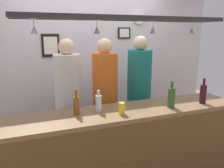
{
  "coord_description": "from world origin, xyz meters",
  "views": [
    {
      "loc": [
        -0.98,
        -2.47,
        1.79
      ],
      "look_at": [
        0.0,
        0.1,
        1.15
      ],
      "focal_mm": 36.2,
      "sensor_mm": 36.0,
      "label": 1
    }
  ],
  "objects_px": {
    "bottle_beer_amber_tall": "(76,105)",
    "bottle_champagne_green": "(171,97)",
    "bottle_wine_dark_red": "(203,94)",
    "picture_frame_caricature": "(51,45)",
    "person_middle_orange_shirt": "(105,89)",
    "bottle_soda_clear": "(99,103)",
    "wall_clock": "(139,17)",
    "person_left_white_patterned_shirt": "(68,93)",
    "drink_can": "(122,108)",
    "picture_frame_upper_small": "(124,33)",
    "person_right_teal_shirt": "(139,85)"
  },
  "relations": [
    {
      "from": "bottle_wine_dark_red",
      "to": "picture_frame_caricature",
      "type": "height_order",
      "value": "picture_frame_caricature"
    },
    {
      "from": "person_left_white_patterned_shirt",
      "to": "bottle_beer_amber_tall",
      "type": "distance_m",
      "value": 0.62
    },
    {
      "from": "bottle_beer_amber_tall",
      "to": "bottle_champagne_green",
      "type": "distance_m",
      "value": 1.05
    },
    {
      "from": "person_middle_orange_shirt",
      "to": "picture_frame_upper_small",
      "type": "relative_size",
      "value": 7.76
    },
    {
      "from": "person_left_white_patterned_shirt",
      "to": "bottle_wine_dark_red",
      "type": "distance_m",
      "value": 1.64
    },
    {
      "from": "person_middle_orange_shirt",
      "to": "wall_clock",
      "type": "relative_size",
      "value": 7.76
    },
    {
      "from": "bottle_soda_clear",
      "to": "wall_clock",
      "type": "bearing_deg",
      "value": 49.3
    },
    {
      "from": "bottle_soda_clear",
      "to": "picture_frame_upper_small",
      "type": "xyz_separation_m",
      "value": [
        0.88,
        1.33,
        0.72
      ]
    },
    {
      "from": "bottle_champagne_green",
      "to": "picture_frame_upper_small",
      "type": "height_order",
      "value": "picture_frame_upper_small"
    },
    {
      "from": "person_middle_orange_shirt",
      "to": "drink_can",
      "type": "distance_m",
      "value": 0.78
    },
    {
      "from": "person_middle_orange_shirt",
      "to": "picture_frame_upper_small",
      "type": "xyz_separation_m",
      "value": [
        0.6,
        0.73,
        0.74
      ]
    },
    {
      "from": "person_left_white_patterned_shirt",
      "to": "person_middle_orange_shirt",
      "type": "xyz_separation_m",
      "value": [
        0.49,
        0.0,
        -0.0
      ]
    },
    {
      "from": "picture_frame_upper_small",
      "to": "wall_clock",
      "type": "bearing_deg",
      "value": -1.35
    },
    {
      "from": "bottle_soda_clear",
      "to": "bottle_champagne_green",
      "type": "height_order",
      "value": "bottle_champagne_green"
    },
    {
      "from": "picture_frame_caricature",
      "to": "wall_clock",
      "type": "relative_size",
      "value": 1.55
    },
    {
      "from": "drink_can",
      "to": "picture_frame_upper_small",
      "type": "xyz_separation_m",
      "value": [
        0.68,
        1.5,
        0.75
      ]
    },
    {
      "from": "person_middle_orange_shirt",
      "to": "picture_frame_upper_small",
      "type": "bearing_deg",
      "value": 50.82
    },
    {
      "from": "picture_frame_caricature",
      "to": "wall_clock",
      "type": "xyz_separation_m",
      "value": [
        1.47,
        -0.01,
        0.43
      ]
    },
    {
      "from": "drink_can",
      "to": "picture_frame_caricature",
      "type": "height_order",
      "value": "picture_frame_caricature"
    },
    {
      "from": "person_middle_orange_shirt",
      "to": "picture_frame_caricature",
      "type": "xyz_separation_m",
      "value": [
        -0.61,
        0.73,
        0.56
      ]
    },
    {
      "from": "person_middle_orange_shirt",
      "to": "bottle_soda_clear",
      "type": "xyz_separation_m",
      "value": [
        -0.28,
        -0.6,
        0.02
      ]
    },
    {
      "from": "person_middle_orange_shirt",
      "to": "person_right_teal_shirt",
      "type": "relative_size",
      "value": 0.98
    },
    {
      "from": "picture_frame_caricature",
      "to": "wall_clock",
      "type": "bearing_deg",
      "value": -0.24
    },
    {
      "from": "bottle_beer_amber_tall",
      "to": "bottle_champagne_green",
      "type": "bearing_deg",
      "value": -8.83
    },
    {
      "from": "bottle_champagne_green",
      "to": "picture_frame_caricature",
      "type": "bearing_deg",
      "value": 126.61
    },
    {
      "from": "person_left_white_patterned_shirt",
      "to": "bottle_beer_amber_tall",
      "type": "relative_size",
      "value": 6.58
    },
    {
      "from": "bottle_soda_clear",
      "to": "picture_frame_caricature",
      "type": "xyz_separation_m",
      "value": [
        -0.32,
        1.33,
        0.54
      ]
    },
    {
      "from": "bottle_soda_clear",
      "to": "drink_can",
      "type": "xyz_separation_m",
      "value": [
        0.2,
        -0.17,
        -0.03
      ]
    },
    {
      "from": "bottle_champagne_green",
      "to": "picture_frame_upper_small",
      "type": "distance_m",
      "value": 1.66
    },
    {
      "from": "person_right_teal_shirt",
      "to": "wall_clock",
      "type": "bearing_deg",
      "value": 64.59
    },
    {
      "from": "person_left_white_patterned_shirt",
      "to": "bottle_beer_amber_tall",
      "type": "bearing_deg",
      "value": -92.61
    },
    {
      "from": "picture_frame_upper_small",
      "to": "picture_frame_caricature",
      "type": "relative_size",
      "value": 0.65
    },
    {
      "from": "picture_frame_upper_small",
      "to": "person_right_teal_shirt",
      "type": "bearing_deg",
      "value": -96.22
    },
    {
      "from": "bottle_wine_dark_red",
      "to": "bottle_champagne_green",
      "type": "distance_m",
      "value": 0.44
    },
    {
      "from": "person_left_white_patterned_shirt",
      "to": "bottle_champagne_green",
      "type": "height_order",
      "value": "person_left_white_patterned_shirt"
    },
    {
      "from": "bottle_wine_dark_red",
      "to": "wall_clock",
      "type": "height_order",
      "value": "wall_clock"
    },
    {
      "from": "person_right_teal_shirt",
      "to": "picture_frame_caricature",
      "type": "relative_size",
      "value": 5.11
    },
    {
      "from": "person_right_teal_shirt",
      "to": "drink_can",
      "type": "bearing_deg",
      "value": -127.96
    },
    {
      "from": "bottle_soda_clear",
      "to": "bottle_beer_amber_tall",
      "type": "bearing_deg",
      "value": -177.51
    },
    {
      "from": "drink_can",
      "to": "bottle_beer_amber_tall",
      "type": "bearing_deg",
      "value": 160.06
    },
    {
      "from": "bottle_beer_amber_tall",
      "to": "picture_frame_caricature",
      "type": "distance_m",
      "value": 1.45
    },
    {
      "from": "bottle_beer_amber_tall",
      "to": "picture_frame_caricature",
      "type": "bearing_deg",
      "value": 93.53
    },
    {
      "from": "wall_clock",
      "to": "person_middle_orange_shirt",
      "type": "bearing_deg",
      "value": -139.89
    },
    {
      "from": "bottle_wine_dark_red",
      "to": "picture_frame_upper_small",
      "type": "relative_size",
      "value": 1.36
    },
    {
      "from": "bottle_champagne_green",
      "to": "bottle_beer_amber_tall",
      "type": "bearing_deg",
      "value": 171.17
    },
    {
      "from": "person_left_white_patterned_shirt",
      "to": "bottle_soda_clear",
      "type": "distance_m",
      "value": 0.64
    },
    {
      "from": "bottle_beer_amber_tall",
      "to": "wall_clock",
      "type": "height_order",
      "value": "wall_clock"
    },
    {
      "from": "bottle_beer_amber_tall",
      "to": "bottle_champagne_green",
      "type": "height_order",
      "value": "bottle_champagne_green"
    },
    {
      "from": "bottle_soda_clear",
      "to": "picture_frame_caricature",
      "type": "bearing_deg",
      "value": 103.61
    },
    {
      "from": "picture_frame_caricature",
      "to": "wall_clock",
      "type": "height_order",
      "value": "wall_clock"
    }
  ]
}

